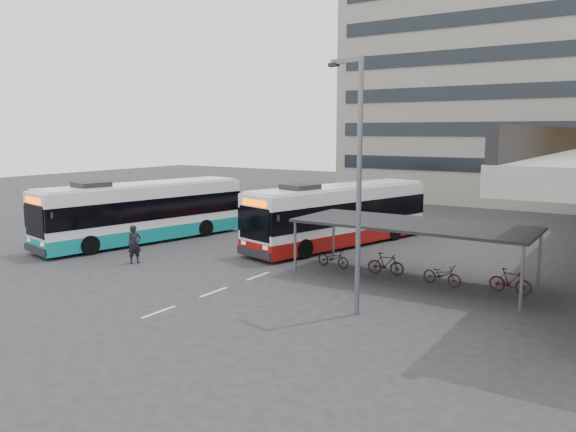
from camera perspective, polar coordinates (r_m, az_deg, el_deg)
The scene contains 11 objects.
ground at distance 26.73m, azimuth -7.42°, elevation -5.34°, with size 120.00×120.00×0.00m, color #28282B.
bike_shelter at distance 24.65m, azimuth 12.39°, elevation -2.75°, with size 10.00×4.00×2.54m.
office_block at distance 57.03m, azimuth 22.65°, elevation 14.08°, with size 30.00×15.00×25.00m, color gray.
road_markings at distance 22.95m, azimuth -7.54°, elevation -7.67°, with size 0.15×7.60×0.01m.
bus_main at distance 31.86m, azimuth 5.24°, elevation 0.06°, with size 5.75×12.63×3.65m.
bus_teal at distance 33.84m, azimuth -14.49°, elevation 0.36°, with size 5.17×12.78×3.70m.
pedestrian at distance 28.43m, azimuth -15.33°, elevation -2.79°, with size 0.69×0.45×1.88m, color black.
lamp_post at distance 19.36m, azimuth 7.00°, elevation 4.59°, with size 1.53×0.59×8.90m.
sign_totem_south at distance 35.34m, azimuth -22.61°, elevation -0.27°, with size 0.57×0.24×2.65m.
sign_totem_mid at distance 37.73m, azimuth -20.45°, elevation 0.38°, with size 0.58×0.21×2.66m.
sign_totem_north at distance 41.45m, azimuth -15.05°, elevation 1.36°, with size 0.59×0.20×2.72m.
Camera 1 is at (16.96, -19.64, 6.40)m, focal length 35.00 mm.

